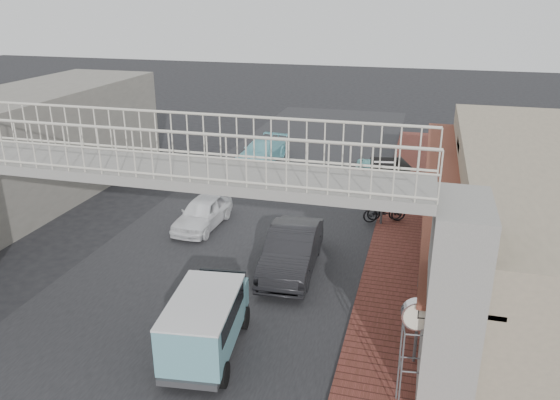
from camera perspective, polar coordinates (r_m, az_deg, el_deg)
The scene contains 15 objects.
ground at distance 19.05m, azimuth -7.22°, elevation -8.01°, with size 120.00×120.00×0.00m, color black.
road_strip at distance 19.05m, azimuth -7.22°, elevation -7.99°, with size 10.00×60.00×0.01m, color black.
sidewalk at distance 20.48m, azimuth 13.31°, elevation -6.13°, with size 3.00×40.00×0.10m, color brown.
shophouse_row at distance 21.08m, azimuth 26.07°, elevation -1.16°, with size 7.20×18.00×4.00m.
footbridge at distance 14.43m, azimuth -13.74°, elevation -4.15°, with size 16.40×2.40×6.34m.
building_far_left at distance 28.48m, azimuth -23.74°, elevation 5.54°, with size 5.00×14.00×5.00m, color gray.
white_hatchback at distance 22.82m, azimuth -8.10°, elevation -1.32°, with size 1.48×3.68×1.25m, color white.
dark_sedan at distance 19.02m, azimuth 1.22°, elevation -5.27°, with size 1.63×4.68×1.54m, color black.
angkot_curb at distance 28.64m, azimuth 9.65°, elevation 3.09°, with size 1.93×4.19×1.16m, color #73C7C8.
angkot_far at distance 31.55m, azimuth -1.93°, elevation 5.13°, with size 1.80×4.42×1.28m, color #7AC9D3.
angkot_van at distance 14.79m, azimuth -7.80°, elevation -12.05°, with size 2.07×3.84×1.80m.
motorcycle_near at distance 23.30m, azimuth 10.86°, elevation -1.12°, with size 0.65×1.85×0.97m, color black.
motorcycle_far at distance 23.46m, azimuth 10.89°, elevation -1.06°, with size 0.43×1.51×0.91m, color black.
street_clock at distance 12.50m, azimuth 14.09°, elevation -12.05°, with size 0.72×0.61×2.85m.
arrow_sign at distance 22.48m, azimuth 12.75°, elevation 3.16°, with size 1.79×1.16×3.00m.
Camera 1 is at (6.63, -15.37, 9.09)m, focal length 35.00 mm.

